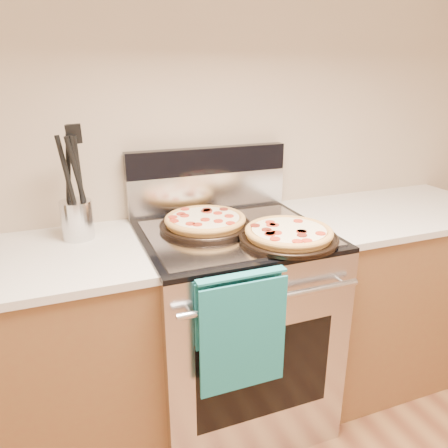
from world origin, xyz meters
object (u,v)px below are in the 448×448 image
object	(u,v)px
pepperoni_pizza_back	(205,222)
utensil_crock	(77,220)
pepperoni_pizza_front	(289,234)
range_body	(232,328)

from	to	relation	value
pepperoni_pizza_back	utensil_crock	world-z (taller)	utensil_crock
pepperoni_pizza_front	utensil_crock	distance (m)	0.84
pepperoni_pizza_back	utensil_crock	bearing A→B (deg)	167.82
pepperoni_pizza_front	utensil_crock	size ratio (longest dim) A/B	2.43
pepperoni_pizza_front	utensil_crock	xyz separation A→B (m)	(-0.76, 0.37, 0.04)
pepperoni_pizza_front	utensil_crock	world-z (taller)	utensil_crock
range_body	pepperoni_pizza_front	world-z (taller)	pepperoni_pizza_front
range_body	pepperoni_pizza_front	size ratio (longest dim) A/B	2.36
utensil_crock	pepperoni_pizza_back	bearing A→B (deg)	-12.18
pepperoni_pizza_front	utensil_crock	bearing A→B (deg)	154.23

